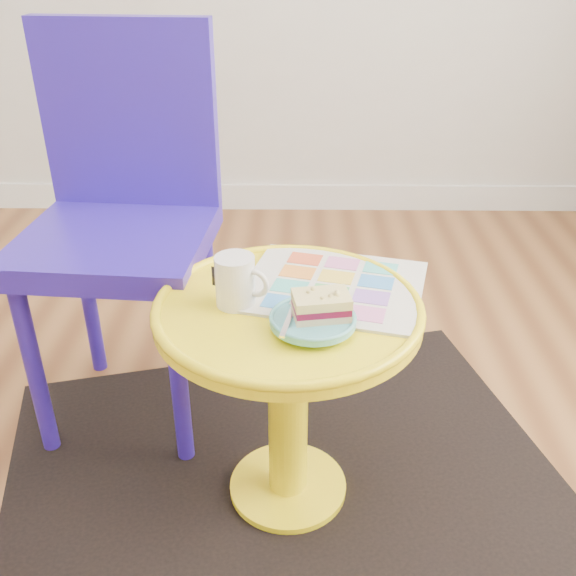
{
  "coord_description": "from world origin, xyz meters",
  "views": [
    {
      "loc": [
        0.6,
        -0.86,
        1.15
      ],
      "look_at": [
        0.58,
        0.23,
        0.55
      ],
      "focal_mm": 40.0,
      "sensor_mm": 36.0,
      "label": 1
    }
  ],
  "objects_px": {
    "chair": "(123,206)",
    "newspaper": "(333,286)",
    "mug": "(236,280)",
    "plate": "(313,320)",
    "side_table": "(288,364)"
  },
  "relations": [
    {
      "from": "side_table",
      "to": "chair",
      "type": "xyz_separation_m",
      "value": [
        -0.41,
        0.37,
        0.2
      ]
    },
    {
      "from": "newspaper",
      "to": "mug",
      "type": "distance_m",
      "value": 0.21
    },
    {
      "from": "side_table",
      "to": "plate",
      "type": "height_order",
      "value": "plate"
    },
    {
      "from": "side_table",
      "to": "mug",
      "type": "relative_size",
      "value": 4.91
    },
    {
      "from": "chair",
      "to": "newspaper",
      "type": "xyz_separation_m",
      "value": [
        0.5,
        -0.3,
        -0.06
      ]
    },
    {
      "from": "newspaper",
      "to": "plate",
      "type": "bearing_deg",
      "value": -91.47
    },
    {
      "from": "mug",
      "to": "chair",
      "type": "bearing_deg",
      "value": 153.57
    },
    {
      "from": "chair",
      "to": "plate",
      "type": "relative_size",
      "value": 6.14
    },
    {
      "from": "newspaper",
      "to": "chair",
      "type": "bearing_deg",
      "value": 164.08
    },
    {
      "from": "chair",
      "to": "plate",
      "type": "distance_m",
      "value": 0.65
    },
    {
      "from": "side_table",
      "to": "mug",
      "type": "xyz_separation_m",
      "value": [
        -0.1,
        0.01,
        0.2
      ]
    },
    {
      "from": "side_table",
      "to": "newspaper",
      "type": "bearing_deg",
      "value": 39.69
    },
    {
      "from": "side_table",
      "to": "chair",
      "type": "relative_size",
      "value": 0.54
    },
    {
      "from": "mug",
      "to": "plate",
      "type": "xyz_separation_m",
      "value": [
        0.15,
        -0.09,
        -0.04
      ]
    },
    {
      "from": "side_table",
      "to": "newspaper",
      "type": "height_order",
      "value": "newspaper"
    }
  ]
}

